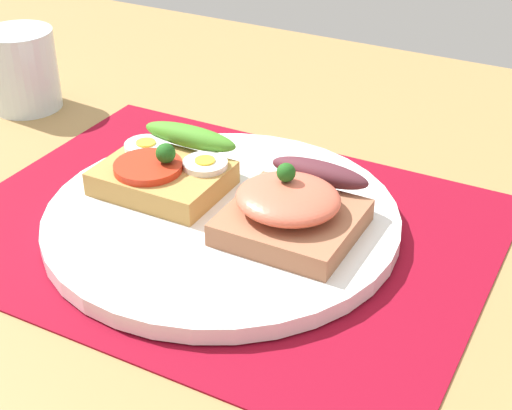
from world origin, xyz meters
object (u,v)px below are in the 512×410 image
(plate, at_px, (222,219))
(sandwich_egg_tomato, at_px, (167,169))
(sandwich_salmon, at_px, (293,207))
(drinking_glass, at_px, (23,70))

(plate, bearing_deg, sandwich_egg_tomato, 165.33)
(sandwich_salmon, bearing_deg, sandwich_egg_tomato, 174.75)
(plate, relative_size, drinking_glass, 3.38)
(sandwich_egg_tomato, distance_m, drinking_glass, 0.25)
(plate, xyz_separation_m, drinking_glass, (-0.29, 0.11, 0.03))
(sandwich_egg_tomato, relative_size, drinking_glass, 1.22)
(plate, relative_size, sandwich_egg_tomato, 2.77)
(sandwich_egg_tomato, xyz_separation_m, sandwich_salmon, (0.12, -0.01, 0.00))
(plate, distance_m, sandwich_salmon, 0.06)
(sandwich_egg_tomato, bearing_deg, sandwich_salmon, -5.25)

